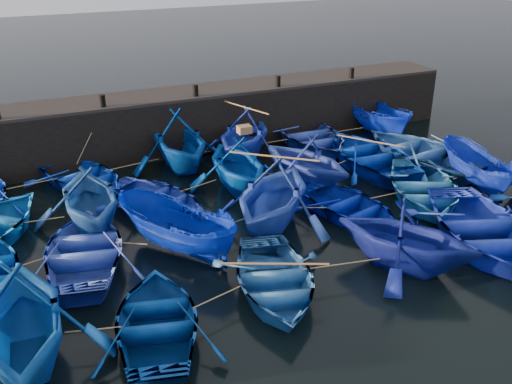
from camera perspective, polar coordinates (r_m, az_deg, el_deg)
name	(u,v)px	position (r m, az deg, el deg)	size (l,w,h in m)	color
ground	(298,251)	(18.18, 4.17, -5.88)	(120.00, 120.00, 0.00)	black
quay_wall	(191,120)	(26.57, -6.54, 7.13)	(26.00, 2.50, 2.50)	black
quay_top	(189,92)	(26.20, -6.68, 9.86)	(26.00, 2.50, 0.12)	black
bollard_1	(103,101)	(24.39, -15.10, 8.80)	(0.24, 0.24, 0.50)	black
bollard_2	(196,90)	(25.29, -6.07, 10.07)	(0.24, 0.24, 0.50)	black
bollard_3	(278,81)	(26.77, 2.21, 11.02)	(0.24, 0.24, 0.50)	black
bollard_4	(352,73)	(28.73, 9.53, 11.66)	(0.24, 0.24, 0.50)	black
boat_1	(82,176)	(23.27, -17.05, 1.52)	(3.31, 4.63, 0.96)	#042DB7
boat_2	(179,140)	(24.07, -7.74, 5.22)	(4.16, 4.83, 2.54)	navy
boat_3	(244,133)	(24.98, -1.19, 5.90)	(3.78, 4.39, 2.31)	blue
boat_4	(310,135)	(26.60, 5.45, 5.66)	(3.92, 5.48, 1.14)	navy
boat_5	(379,119)	(28.50, 12.21, 7.13)	(1.67, 4.43, 1.71)	#0724D4
boat_7	(90,195)	(19.83, -16.30, -0.32)	(3.83, 4.44, 2.34)	#1D5192
boat_8	(156,199)	(20.78, -9.99, -0.65)	(3.14, 4.40, 0.91)	#1930B1
boat_9	(237,162)	(21.88, -1.86, 3.01)	(3.70, 4.30, 2.26)	#003EA5
boat_10	(307,159)	(22.29, 5.10, 3.27)	(3.61, 4.19, 2.21)	#203698
boat_11	(370,155)	(24.65, 11.29, 3.70)	(3.94, 5.51, 1.14)	#00289C
boat_12	(421,151)	(25.46, 16.15, 3.94)	(4.13, 5.78, 1.20)	#23528F
boat_14	(86,250)	(17.93, -16.68, -5.55)	(3.52, 4.92, 1.02)	blue
boat_15	(175,230)	(17.73, -8.07, -3.76)	(1.66, 4.40, 1.70)	#001C9A
boat_16	(273,193)	(18.96, 1.72, -0.10)	(4.18, 4.85, 2.55)	blue
boat_17	(348,206)	(20.22, 9.23, -1.35)	(3.10, 4.34, 0.90)	#001695
boat_18	(423,187)	(22.03, 16.40, 0.44)	(3.70, 5.17, 1.07)	blue
boat_19	(475,169)	(23.76, 21.09, 2.18)	(1.52, 4.03, 1.56)	#0A22A4
boat_20	(19,318)	(14.27, -22.62, -11.53)	(4.13, 4.79, 2.52)	#084694
boat_21	(158,320)	(14.66, -9.76, -12.55)	(3.14, 4.39, 0.91)	navy
boat_22	(274,279)	(15.92, 1.81, -8.71)	(3.26, 4.56, 0.95)	#235B97
boat_23	(407,235)	(17.27, 14.84, -4.22)	(3.66, 4.24, 2.23)	navy
boat_24	(482,228)	(19.55, 21.64, -3.39)	(4.11, 5.75, 1.19)	#152BC2
wooden_crate	(244,129)	(21.54, -1.17, 6.27)	(0.50, 0.39, 0.29)	olive
mooring_ropes	(232,170)	(21.79, -2.41, 2.17)	(17.99, 11.76, 2.10)	tan
loose_oars	(293,158)	(20.61, 3.74, 3.46)	(10.02, 11.94, 1.67)	#99724C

